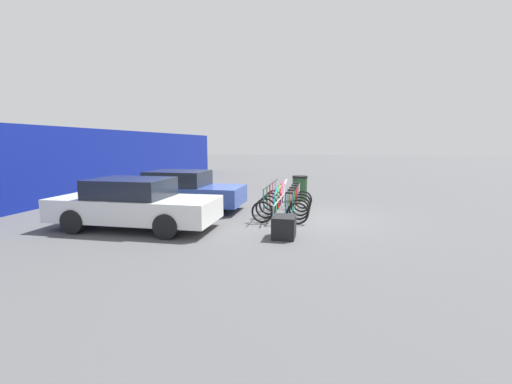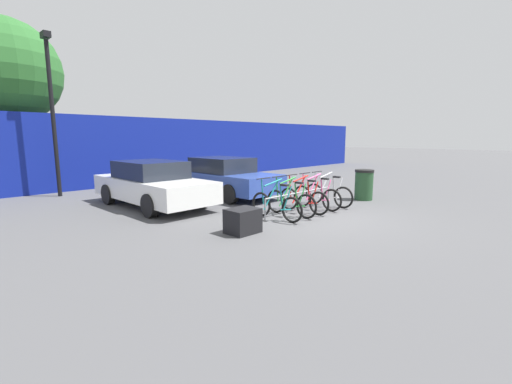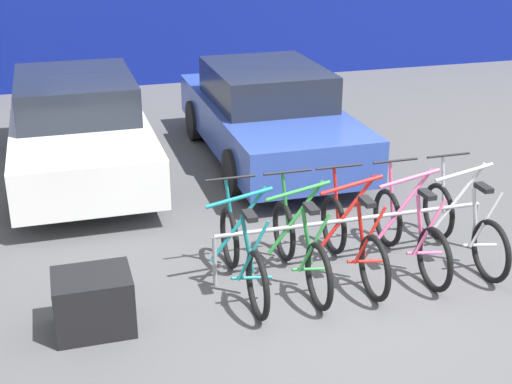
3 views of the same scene
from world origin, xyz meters
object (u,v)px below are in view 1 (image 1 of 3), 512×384
Objects in this scene: bicycle_red at (284,204)px; bicycle_pink at (287,201)px; trash_bin at (300,188)px; bicycle_green at (282,207)px; car_blue at (181,191)px; cargo_crate at (284,227)px; car_white at (134,204)px; bicycle_silver at (288,198)px; bike_rack at (280,201)px; bicycle_teal at (280,211)px.

bicycle_pink is at bearing 2.44° from bicycle_red.
bicycle_green is at bearing 175.61° from trash_bin.
car_blue reaches higher than cargo_crate.
bicycle_red is 0.38× the size of car_white.
bicycle_silver is 1.80m from trash_bin.
bicycle_pink is 0.64m from bicycle_silver.
bicycle_pink is (0.60, -0.15, -0.10)m from bike_rack.
bicycle_silver is at bearing -73.91° from car_blue.
bicycle_green is 1.00× the size of bicycle_red.
car_white reaches higher than bicycle_pink.
bicycle_silver is (2.48, 0.00, 0.00)m from bicycle_teal.
bicycle_pink and bicycle_silver have the same top height.
bicycle_green is at bearing 178.03° from bicycle_silver.
bicycle_silver is 5.45m from car_white.
bicycle_silver is at bearing -6.84° from bike_rack.
bicycle_red is (0.58, 0.00, 0.00)m from bicycle_green.
trash_bin is (2.84, -3.99, -0.17)m from car_blue.
bicycle_red is 3.08m from trash_bin.
car_blue is at bearing 79.06° from bicycle_green.
bicycle_green is at bearing 2.25° from bicycle_teal.
bicycle_green and bicycle_pink have the same top height.
bicycle_red and bicycle_silver have the same top height.
bicycle_red is at bearing 1.23° from bicycle_green.
bicycle_silver reaches higher than bike_rack.
bicycle_pink reaches higher than cargo_crate.
bicycle_pink is 3.33m from cargo_crate.
car_white is 4.40× the size of trash_bin.
bicycle_red reaches higher than bike_rack.
bicycle_teal is at bearing -177.56° from bicycle_red.
cargo_crate is (-1.48, -0.31, -0.10)m from bicycle_teal.
bicycle_red is 4.64m from car_white.
cargo_crate is (-2.67, -0.31, -0.10)m from bicycle_red.
bicycle_teal and bicycle_pink have the same top height.
bicycle_teal is at bearing 176.24° from trash_bin.
car_white is 2.75m from car_blue.
bicycle_teal is 1.00× the size of bicycle_silver.
bike_rack is at bearing -55.47° from car_white.
bike_rack is 0.69× the size of car_blue.
trash_bin is (5.58, -4.17, -0.17)m from car_white.
bicycle_green and bicycle_silver have the same top height.
bike_rack is 0.62m from bicycle_pink.
car_white is 6.97m from trash_bin.
bicycle_red is 2.44× the size of cargo_crate.
bicycle_silver is at bearing 171.03° from trash_bin.
bicycle_red is at bearing 176.43° from bicycle_pink.
cargo_crate is (-2.89, -4.02, -0.42)m from car_blue.
cargo_crate is at bearing -170.46° from bicycle_green.
bicycle_red reaches higher than trash_bin.
bicycle_green is (-0.63, -0.15, -0.10)m from bike_rack.
car_blue reaches higher than bike_rack.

